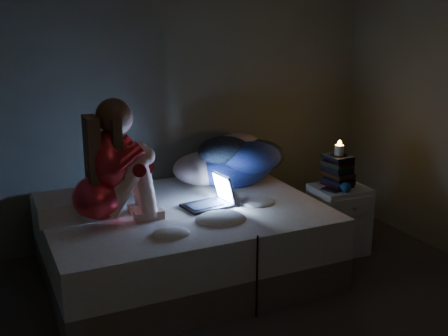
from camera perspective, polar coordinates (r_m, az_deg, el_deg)
wall_back at (r=4.53m, az=-5.51°, el=8.88°), size 3.60×0.02×2.60m
bed at (r=3.98m, az=-4.23°, el=-7.58°), size 1.90×1.42×0.52m
pillow at (r=3.82m, az=-15.28°, el=-3.80°), size 0.50×0.35×0.14m
woman at (r=3.56m, az=-13.09°, el=0.56°), size 0.51×0.34×0.81m
laptop at (r=3.84m, az=-1.80°, el=-2.40°), size 0.36×0.28×0.23m
clothes_pile at (r=4.37m, az=0.87°, el=1.08°), size 0.76×0.65×0.41m
nightstand at (r=4.45m, az=11.76°, el=-5.21°), size 0.42×0.37×0.54m
book_stack at (r=4.34m, az=11.73°, el=-0.04°), size 0.19×0.25×0.29m
candle at (r=4.29m, az=11.86°, el=2.32°), size 0.07×0.07×0.08m
phone at (r=4.25m, az=11.07°, el=-2.26°), size 0.12×0.16×0.01m
blue_orb at (r=4.23m, az=12.57°, el=-1.98°), size 0.08×0.08×0.08m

